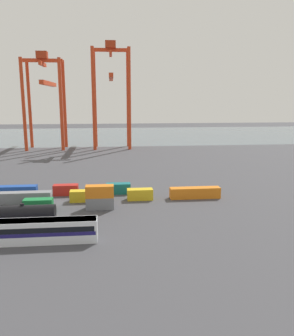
% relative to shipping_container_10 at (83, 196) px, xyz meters
% --- Properties ---
extents(ground_plane, '(420.00, 420.00, 0.00)m').
position_rel_shipping_container_10_xyz_m(ground_plane, '(-5.99, 40.02, -1.30)').
color(ground_plane, '#424247').
extents(harbour_water, '(400.00, 110.00, 0.01)m').
position_rel_shipping_container_10_xyz_m(harbour_water, '(-5.99, 146.80, -1.30)').
color(harbour_water, slate).
rests_on(harbour_water, ground_plane).
extents(shipping_container_3, '(6.04, 2.44, 2.60)m').
position_rel_shipping_container_10_xyz_m(shipping_container_3, '(-9.00, -5.95, 0.00)').
color(shipping_container_3, '#197538').
rests_on(shipping_container_3, ground_plane).
extents(shipping_container_4, '(6.04, 2.44, 2.60)m').
position_rel_shipping_container_10_xyz_m(shipping_container_4, '(4.08, -5.95, 0.00)').
color(shipping_container_4, slate).
rests_on(shipping_container_4, ground_plane).
extents(shipping_container_5, '(6.04, 2.44, 2.60)m').
position_rel_shipping_container_10_xyz_m(shipping_container_5, '(4.08, -5.95, 2.60)').
color(shipping_container_5, orange).
rests_on(shipping_container_5, shipping_container_4).
extents(shipping_container_9, '(12.10, 2.44, 2.60)m').
position_rel_shipping_container_10_xyz_m(shipping_container_9, '(-13.29, 0.00, 0.00)').
color(shipping_container_9, slate).
rests_on(shipping_container_9, ground_plane).
extents(shipping_container_10, '(6.04, 2.44, 2.60)m').
position_rel_shipping_container_10_xyz_m(shipping_container_10, '(0.00, 0.00, 0.00)').
color(shipping_container_10, gold).
rests_on(shipping_container_10, ground_plane).
extents(shipping_container_11, '(6.04, 2.44, 2.60)m').
position_rel_shipping_container_10_xyz_m(shipping_container_11, '(13.29, 0.00, 0.00)').
color(shipping_container_11, gold).
rests_on(shipping_container_11, ground_plane).
extents(shipping_container_12, '(12.10, 2.44, 2.60)m').
position_rel_shipping_container_10_xyz_m(shipping_container_12, '(26.58, 0.00, 0.00)').
color(shipping_container_12, orange).
rests_on(shipping_container_12, ground_plane).
extents(shipping_container_16, '(12.10, 2.44, 2.60)m').
position_rel_shipping_container_10_xyz_m(shipping_container_16, '(-17.76, 5.95, 0.00)').
color(shipping_container_16, '#1C4299').
rests_on(shipping_container_16, ground_plane).
extents(shipping_container_17, '(6.04, 2.44, 2.60)m').
position_rel_shipping_container_10_xyz_m(shipping_container_17, '(-4.73, 5.95, 0.00)').
color(shipping_container_17, '#AD211C').
rests_on(shipping_container_17, ground_plane).
extents(shipping_container_18, '(6.04, 2.44, 2.60)m').
position_rel_shipping_container_10_xyz_m(shipping_container_18, '(8.31, 5.95, 0.00)').
color(shipping_container_18, '#146066').
rests_on(shipping_container_18, ground_plane).
extents(gantry_crane_west, '(18.07, 38.10, 44.41)m').
position_rel_shipping_container_10_xyz_m(gantry_crane_west, '(-23.81, 91.30, 25.56)').
color(gantry_crane_west, red).
rests_on(gantry_crane_west, ground_plane).
extents(gantry_crane_central, '(17.81, 38.99, 49.36)m').
position_rel_shipping_container_10_xyz_m(gantry_crane_central, '(7.14, 91.24, 28.25)').
color(gantry_crane_central, red).
rests_on(gantry_crane_central, ground_plane).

